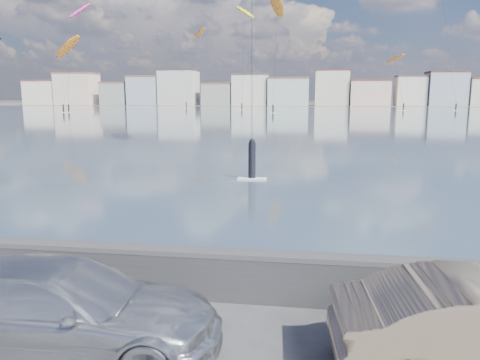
{
  "coord_description": "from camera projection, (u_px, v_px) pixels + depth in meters",
  "views": [
    {
      "loc": [
        2.46,
        -5.94,
        4.02
      ],
      "look_at": [
        1.0,
        4.0,
        2.2
      ],
      "focal_mm": 35.0,
      "sensor_mm": 36.0,
      "label": 1
    }
  ],
  "objects": [
    {
      "name": "far_shore_strip",
      "position": [
        304.0,
        105.0,
        201.56
      ],
      "size": [
        500.0,
        60.0,
        0.0
      ],
      "primitive_type": "cube",
      "color": "#4C473D",
      "rests_on": "ground"
    },
    {
      "name": "kitesurfer_13",
      "position": [
        68.0,
        48.0,
        117.38
      ],
      "size": [
        8.84,
        9.47,
        19.44
      ],
      "color": "orange",
      "rests_on": "ground"
    },
    {
      "name": "far_buildings",
      "position": [
        307.0,
        90.0,
        186.67
      ],
      "size": [
        240.79,
        13.26,
        14.6
      ],
      "color": "silver",
      "rests_on": "ground"
    },
    {
      "name": "car_silver",
      "position": [
        62.0,
        309.0,
        7.31
      ],
      "size": [
        5.15,
        2.37,
        1.46
      ],
      "primitive_type": "imported",
      "rotation": [
        0.0,
        0.0,
        1.64
      ],
      "color": "silver",
      "rests_on": "ground"
    },
    {
      "name": "seawall",
      "position": [
        181.0,
        269.0,
        9.38
      ],
      "size": [
        400.0,
        0.36,
        1.08
      ],
      "color": "#28282B",
      "rests_on": "ground"
    },
    {
      "name": "bay_water",
      "position": [
        297.0,
        115.0,
        95.93
      ],
      "size": [
        500.0,
        177.0,
        0.0
      ],
      "primitive_type": "cube",
      "color": "#2B3951",
      "rests_on": "ground"
    },
    {
      "name": "kitesurfer_12",
      "position": [
        395.0,
        59.0,
        130.17
      ],
      "size": [
        5.56,
        10.96,
        15.47
      ],
      "color": "orange",
      "rests_on": "ground"
    },
    {
      "name": "kitesurfer_11",
      "position": [
        245.0,
        13.0,
        134.06
      ],
      "size": [
        8.15,
        12.99,
        30.49
      ],
      "color": "yellow",
      "rests_on": "ground"
    },
    {
      "name": "kitesurfer_6",
      "position": [
        277.0,
        5.0,
        109.73
      ],
      "size": [
        4.37,
        11.98,
        28.4
      ],
      "color": "orange",
      "rests_on": "ground"
    },
    {
      "name": "kitesurfer_5",
      "position": [
        199.0,
        34.0,
        161.05
      ],
      "size": [
        7.58,
        19.94,
        27.18
      ],
      "color": "orange",
      "rests_on": "ground"
    },
    {
      "name": "kitesurfer_10",
      "position": [
        80.0,
        12.0,
        112.83
      ],
      "size": [
        5.44,
        11.16,
        27.1
      ],
      "color": "#E5338C",
      "rests_on": "ground"
    }
  ]
}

